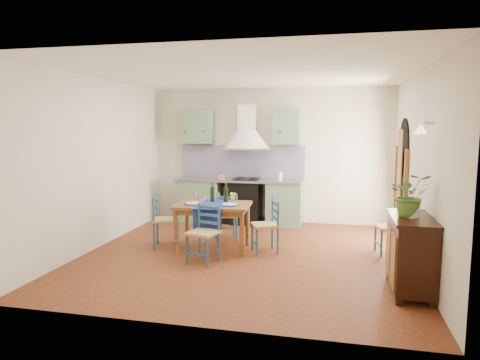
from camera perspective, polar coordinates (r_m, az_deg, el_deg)
name	(u,v)px	position (r m, az deg, el deg)	size (l,w,h in m)	color
floor	(246,255)	(6.84, 0.77, -9.93)	(5.00, 5.00, 0.00)	#411F0E
back_wall	(246,173)	(8.93, 0.85, 0.99)	(5.00, 0.96, 2.80)	beige
right_wall	(415,172)	(6.81, 22.31, 0.95)	(0.26, 5.00, 2.80)	beige
left_wall	(99,163)	(7.49, -18.29, 2.12)	(0.04, 5.00, 2.80)	beige
ceiling	(246,73)	(6.59, 0.81, 14.09)	(5.00, 5.00, 0.01)	white
dining_table	(213,209)	(6.97, -3.63, -3.91)	(1.25, 0.95, 1.08)	brown
chair_near	(204,233)	(6.40, -4.81, -7.03)	(0.49, 0.49, 0.86)	navy
chair_far	(226,216)	(7.58, -1.88, -4.80)	(0.51, 0.51, 0.85)	navy
chair_left	(164,220)	(7.29, -10.10, -5.32)	(0.49, 0.49, 0.87)	navy
chair_right	(267,225)	(6.88, 3.58, -6.07)	(0.52, 0.52, 0.84)	navy
chair_spare	(391,228)	(7.20, 19.48, -6.03)	(0.45, 0.45, 0.81)	navy
sideboard	(410,251)	(5.64, 21.78, -8.82)	(0.50, 1.05, 0.94)	black
potted_plant	(410,195)	(5.51, 21.75, -1.85)	(0.47, 0.41, 0.52)	#426E2A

